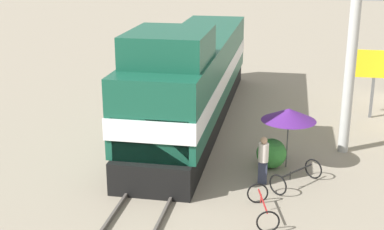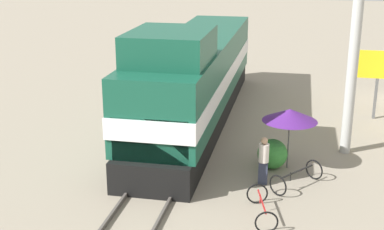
% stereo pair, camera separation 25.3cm
% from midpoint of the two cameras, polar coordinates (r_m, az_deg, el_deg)
% --- Properties ---
extents(ground_plane, '(120.00, 120.00, 0.00)m').
position_cam_midpoint_polar(ground_plane, '(20.42, -1.30, -4.06)').
color(ground_plane, gray).
extents(rail_near, '(0.08, 32.82, 0.15)m').
position_cam_midpoint_polar(rail_near, '(20.55, -3.25, -3.71)').
color(rail_near, '#4C4742').
rests_on(rail_near, ground_plane).
extents(rail_far, '(0.08, 32.82, 0.15)m').
position_cam_midpoint_polar(rail_far, '(20.25, 0.69, -4.01)').
color(rail_far, '#4C4742').
rests_on(rail_far, ground_plane).
extents(locomotive, '(2.94, 15.83, 4.79)m').
position_cam_midpoint_polar(locomotive, '(23.05, 0.59, 3.81)').
color(locomotive, black).
rests_on(locomotive, ground_plane).
extents(utility_pole, '(1.80, 0.39, 10.48)m').
position_cam_midpoint_polar(utility_pole, '(20.09, 17.61, 10.42)').
color(utility_pole, '#B2B2AD').
rests_on(utility_pole, ground_plane).
extents(vendor_umbrella, '(1.92, 1.92, 2.18)m').
position_cam_midpoint_polar(vendor_umbrella, '(18.77, 10.79, -0.00)').
color(vendor_umbrella, '#4C4C4C').
rests_on(vendor_umbrella, ground_plane).
extents(billboard_sign, '(2.43, 0.12, 3.12)m').
position_cam_midpoint_polar(billboard_sign, '(25.19, 19.56, 4.74)').
color(billboard_sign, '#595959').
rests_on(billboard_sign, ground_plane).
extents(shrub_cluster, '(1.06, 1.06, 1.06)m').
position_cam_midpoint_polar(shrub_cluster, '(19.14, 8.95, -4.11)').
color(shrub_cluster, '#388C38').
rests_on(shrub_cluster, ground_plane).
extents(person_bystander, '(0.34, 0.34, 1.64)m').
position_cam_midpoint_polar(person_bystander, '(17.72, 8.05, -4.67)').
color(person_bystander, '#2D3347').
rests_on(person_bystander, ground_plane).
extents(bicycle, '(1.72, 1.95, 0.69)m').
position_cam_midpoint_polar(bicycle, '(17.88, 11.50, -6.49)').
color(bicycle, black).
rests_on(bicycle, ground_plane).
extents(bicycle_spare, '(1.06, 1.91, 0.66)m').
position_cam_midpoint_polar(bicycle_spare, '(15.84, 7.90, -9.68)').
color(bicycle_spare, black).
rests_on(bicycle_spare, ground_plane).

